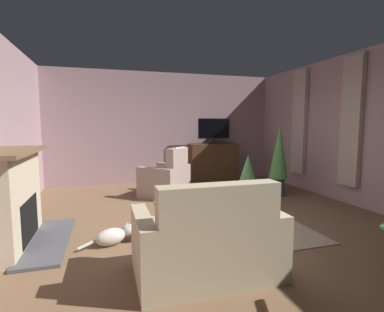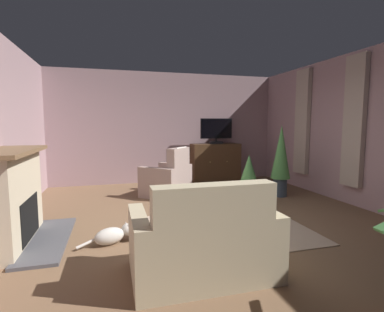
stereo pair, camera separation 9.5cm
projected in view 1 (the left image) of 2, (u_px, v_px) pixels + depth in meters
name	position (u px, v px, depth m)	size (l,w,h in m)	color
ground_plane	(208.00, 223.00, 4.51)	(6.45, 7.35, 0.04)	brown
wall_back	(164.00, 128.00, 7.62)	(6.45, 0.10, 2.84)	gray
wall_right_with_window	(365.00, 129.00, 5.20)	(0.10, 7.35, 2.84)	#A6858B
curtain_panel_near	(352.00, 122.00, 5.34)	(0.10, 0.44, 2.39)	#B2A393
curtain_panel_far	(300.00, 122.00, 6.77)	(0.10, 0.44, 2.39)	#B2A393
rug_central	(224.00, 229.00, 4.16)	(2.40, 1.79, 0.01)	tan
fireplace	(9.00, 201.00, 3.56)	(0.95, 1.57, 1.20)	#4C4C51
tv_cabinet	(213.00, 163.00, 7.74)	(1.29, 0.50, 1.00)	#352315
television	(214.00, 130.00, 7.59)	(0.86, 0.20, 0.66)	black
coffee_table	(187.00, 208.00, 3.97)	(0.91, 0.62, 0.42)	brown
tv_remote	(207.00, 204.00, 3.93)	(0.17, 0.05, 0.02)	black
sofa_floral	(208.00, 244.00, 2.87)	(1.41, 0.88, 0.99)	tan
armchair_beside_cabinet	(166.00, 180.00, 6.16)	(1.21, 1.21, 1.05)	#A3897F
potted_plant_leafy_by_curtain	(279.00, 157.00, 6.09)	(0.40, 0.40, 1.50)	#3D4C5B
potted_plant_tall_palm_by_window	(248.00, 178.00, 5.39)	(0.46, 0.46, 0.95)	#99664C
cat	(114.00, 236.00, 3.66)	(0.70, 0.34, 0.23)	beige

